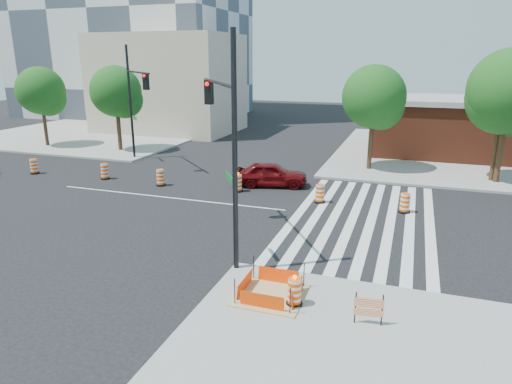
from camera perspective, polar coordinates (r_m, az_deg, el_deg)
ground at (r=26.50m, az=-11.07°, el=-0.67°), size 120.00×120.00×0.00m
sidewalk_ne at (r=40.86m, az=25.91°, el=4.10°), size 22.00×22.00×0.15m
sidewalk_nw at (r=50.99m, az=-18.69°, el=7.05°), size 22.00×22.00×0.15m
crosswalk_east at (r=23.22m, az=13.12°, el=-3.26°), size 6.75×13.50×0.01m
lane_centerline at (r=26.50m, az=-11.07°, el=-0.66°), size 14.00×0.12×0.01m
excavation_pit at (r=15.34m, az=1.82°, el=-12.59°), size 2.20×2.20×0.90m
brick_storefront at (r=40.50m, az=26.30°, el=7.19°), size 16.50×8.50×4.60m
beige_midrise at (r=50.49m, az=-10.83°, el=13.16°), size 14.00×10.00×10.00m
red_coupe at (r=28.16m, az=1.92°, el=2.24°), size 4.71×2.80×1.50m
signal_pole_se at (r=17.45m, az=-3.93°, el=8.22°), size 3.67×5.41×8.46m
signal_pole_nw at (r=34.91m, az=-14.93°, el=11.82°), size 4.68×4.55×8.44m
pit_drum at (r=14.71m, az=4.83°, el=-12.42°), size 0.53×0.53×1.04m
barricade at (r=14.05m, az=13.92°, el=-13.82°), size 0.85×0.16×1.00m
tree_north_a at (r=44.39m, az=-25.22°, el=11.07°), size 4.09×4.09×6.95m
tree_north_b at (r=39.98m, az=-17.01°, el=11.60°), size 4.17×4.17×7.09m
tree_north_c at (r=32.46m, az=14.57°, el=11.03°), size 4.27×4.27×7.27m
tree_north_d at (r=32.08m, az=28.55°, el=9.80°), size 4.41×4.41×7.50m
tree_north_e at (r=31.73m, az=29.14°, el=10.62°), size 4.87×4.87×8.27m
median_drum_0 at (r=34.75m, az=-26.00°, el=2.85°), size 0.60×0.60×1.02m
median_drum_1 at (r=31.44m, az=-18.38°, el=2.40°), size 0.60×0.60×1.02m
median_drum_2 at (r=28.91m, az=-11.85°, el=1.71°), size 0.60×0.60×1.02m
median_drum_3 at (r=27.04m, az=-2.28°, el=1.06°), size 0.60×0.60×1.18m
median_drum_4 at (r=25.20m, az=7.99°, el=-0.27°), size 0.60×0.60×1.02m
median_drum_5 at (r=24.57m, az=18.11°, el=-1.39°), size 0.60×0.60×1.02m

